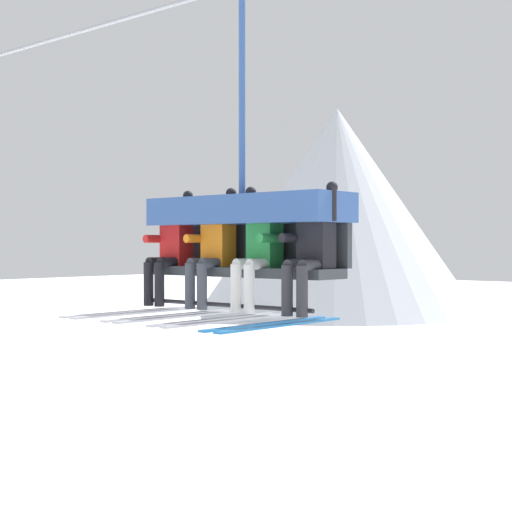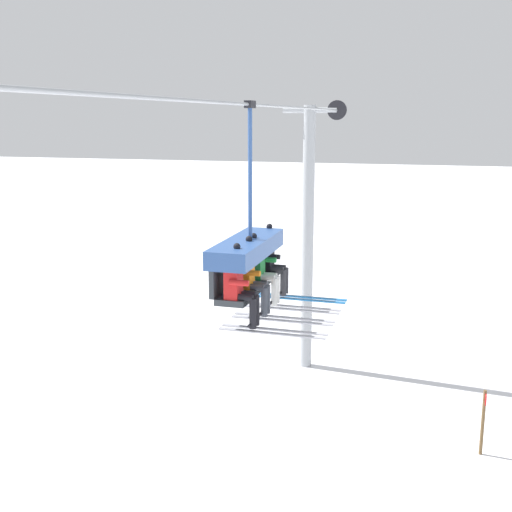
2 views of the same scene
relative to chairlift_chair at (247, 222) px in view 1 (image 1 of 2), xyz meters
name	(u,v)px [view 1 (image 1 of 2)]	position (x,y,z in m)	size (l,w,h in m)	color
mountain_peak_west	(337,210)	(-29.24, 43.84, 2.45)	(21.47, 21.47, 15.77)	silver
chairlift_chair	(247,222)	(0.00, 0.00, 0.00)	(2.38, 0.74, 3.42)	#33383D
skier_red	(169,249)	(-0.97, -0.21, -0.29)	(0.48, 1.70, 1.34)	red
skier_orange	(211,249)	(-0.32, -0.21, -0.29)	(0.48, 1.70, 1.34)	orange
skier_green	(257,250)	(0.32, -0.21, -0.29)	(0.48, 1.70, 1.34)	#23843D
skier_black	(309,250)	(0.98, -0.21, -0.29)	(0.48, 1.70, 1.34)	black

